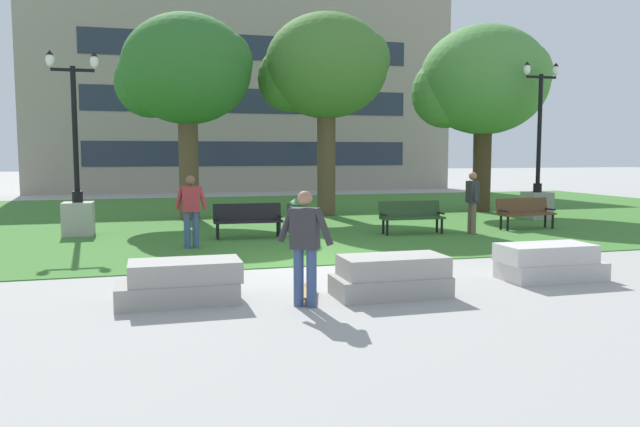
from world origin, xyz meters
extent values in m
plane|color=#A3A09B|center=(0.00, 0.00, 0.00)|extent=(140.00, 140.00, 0.00)
cube|color=#3D752D|center=(0.00, 10.00, 0.01)|extent=(40.00, 20.00, 0.02)
cube|color=#9E9991|center=(-2.94, -2.36, 0.16)|extent=(1.80, 0.90, 0.32)
cube|color=#A6A098|center=(-2.82, -2.36, 0.48)|extent=(1.66, 0.83, 0.32)
cube|color=#9E9991|center=(0.33, -2.79, 0.16)|extent=(1.80, 0.90, 0.32)
cube|color=#A6A098|center=(0.37, -2.79, 0.48)|extent=(1.66, 0.83, 0.32)
cube|color=#BCB7B2|center=(3.60, -2.34, 0.16)|extent=(1.80, 0.90, 0.32)
cube|color=beige|center=(3.47, -2.34, 0.48)|extent=(1.66, 0.83, 0.32)
cylinder|color=#384C7A|center=(-1.22, -3.05, 0.43)|extent=(0.15, 0.15, 0.86)
cylinder|color=#384C7A|center=(-1.05, -3.16, 0.43)|extent=(0.15, 0.15, 0.86)
cube|color=#2D2D30|center=(-1.14, -3.10, 1.16)|extent=(0.47, 0.42, 0.60)
cylinder|color=#2D2D30|center=(-1.36, -2.87, 1.20)|extent=(0.30, 0.24, 0.55)
cylinder|color=#2D2D30|center=(-0.92, -3.34, 1.20)|extent=(0.30, 0.24, 0.55)
sphere|color=#9E7051|center=(-1.14, -3.10, 1.60)|extent=(0.22, 0.22, 0.22)
cube|color=olive|center=(-0.96, -2.65, 0.09)|extent=(0.41, 0.82, 0.02)
cube|color=olive|center=(-0.83, -2.22, 0.11)|extent=(0.23, 0.17, 0.06)
cube|color=olive|center=(-1.08, -3.08, 0.11)|extent=(0.23, 0.17, 0.06)
cylinder|color=silver|center=(-1.00, -2.41, 0.03)|extent=(0.04, 0.06, 0.06)
cylinder|color=silver|center=(-0.79, -2.47, 0.03)|extent=(0.04, 0.06, 0.06)
cylinder|color=silver|center=(-1.12, -2.83, 0.03)|extent=(0.04, 0.06, 0.06)
cylinder|color=silver|center=(-0.91, -2.89, 0.03)|extent=(0.04, 0.06, 0.06)
cube|color=#284723|center=(3.69, 3.95, 0.46)|extent=(1.81, 0.49, 0.05)
cube|color=#284723|center=(3.70, 4.20, 0.69)|extent=(1.80, 0.17, 0.46)
cube|color=black|center=(2.85, 3.97, 0.58)|extent=(0.07, 0.40, 0.04)
cube|color=black|center=(4.53, 3.93, 0.58)|extent=(0.07, 0.40, 0.04)
cylinder|color=black|center=(2.89, 3.81, 0.23)|extent=(0.07, 0.07, 0.41)
cylinder|color=black|center=(4.49, 3.77, 0.23)|extent=(0.07, 0.07, 0.41)
cylinder|color=black|center=(2.90, 4.13, 0.23)|extent=(0.07, 0.07, 0.41)
cylinder|color=black|center=(4.50, 4.09, 0.23)|extent=(0.07, 0.07, 0.41)
cube|color=black|center=(-0.82, 4.29, 0.46)|extent=(1.82, 0.53, 0.05)
cube|color=black|center=(-0.81, 4.54, 0.69)|extent=(1.80, 0.21, 0.46)
cube|color=black|center=(-1.66, 4.33, 0.58)|extent=(0.08, 0.40, 0.04)
cube|color=black|center=(0.02, 4.25, 0.58)|extent=(0.08, 0.40, 0.04)
cylinder|color=black|center=(-1.63, 4.17, 0.23)|extent=(0.07, 0.07, 0.41)
cylinder|color=black|center=(-0.03, 4.09, 0.23)|extent=(0.07, 0.07, 0.41)
cylinder|color=black|center=(-1.61, 4.49, 0.23)|extent=(0.07, 0.07, 0.41)
cylinder|color=black|center=(-0.01, 4.41, 0.23)|extent=(0.07, 0.07, 0.41)
cube|color=brown|center=(7.39, 4.07, 0.46)|extent=(1.83, 0.60, 0.05)
cube|color=brown|center=(7.36, 4.32, 0.69)|extent=(1.80, 0.28, 0.46)
cube|color=black|center=(6.55, 4.00, 0.58)|extent=(0.09, 0.40, 0.04)
cube|color=black|center=(8.22, 4.15, 0.58)|extent=(0.09, 0.40, 0.04)
cylinder|color=black|center=(6.60, 3.84, 0.23)|extent=(0.07, 0.07, 0.41)
cylinder|color=black|center=(8.20, 3.98, 0.23)|extent=(0.07, 0.07, 0.41)
cylinder|color=black|center=(6.57, 4.16, 0.23)|extent=(0.07, 0.07, 0.41)
cylinder|color=black|center=(8.17, 4.30, 0.23)|extent=(0.07, 0.07, 0.41)
cube|color=gray|center=(9.43, 6.57, 0.47)|extent=(0.80, 0.80, 0.90)
cylinder|color=black|center=(9.43, 6.57, 1.07)|extent=(0.28, 0.28, 0.30)
cylinder|color=black|center=(9.43, 6.57, 2.90)|extent=(0.14, 0.14, 3.95)
cube|color=black|center=(9.43, 6.57, 4.77)|extent=(1.10, 0.08, 0.08)
ellipsoid|color=white|center=(8.88, 6.57, 5.01)|extent=(0.22, 0.22, 0.36)
cone|color=black|center=(8.88, 6.57, 5.21)|extent=(0.20, 0.20, 0.13)
ellipsoid|color=white|center=(9.98, 6.57, 5.01)|extent=(0.22, 0.22, 0.36)
cone|color=black|center=(9.98, 6.57, 5.21)|extent=(0.20, 0.20, 0.13)
cube|color=#ADA89E|center=(-5.18, 6.14, 0.47)|extent=(0.80, 0.80, 0.90)
cylinder|color=black|center=(-5.18, 6.14, 1.07)|extent=(0.28, 0.28, 0.30)
cylinder|color=black|center=(-5.18, 6.14, 2.74)|extent=(0.14, 0.14, 3.63)
cube|color=black|center=(-5.18, 6.14, 4.45)|extent=(1.10, 0.08, 0.08)
ellipsoid|color=white|center=(-5.73, 6.14, 4.69)|extent=(0.22, 0.22, 0.36)
cone|color=black|center=(-5.73, 6.14, 4.89)|extent=(0.20, 0.20, 0.13)
ellipsoid|color=white|center=(-4.63, 6.14, 4.69)|extent=(0.22, 0.22, 0.36)
cone|color=black|center=(-4.63, 6.14, 4.89)|extent=(0.20, 0.20, 0.13)
cylinder|color=#42301E|center=(8.92, 9.38, 1.84)|extent=(0.68, 0.68, 3.64)
ellipsoid|color=#4C893D|center=(8.92, 9.38, 4.97)|extent=(4.78, 4.78, 4.07)
sphere|color=#4C893D|center=(7.60, 9.86, 4.50)|extent=(2.63, 2.63, 2.63)
sphere|color=#4C893D|center=(10.12, 8.91, 5.21)|extent=(2.39, 2.39, 2.39)
cylinder|color=brown|center=(-2.00, 9.55, 1.93)|extent=(0.65, 0.65, 3.82)
ellipsoid|color=#2D6B28|center=(-2.00, 9.55, 5.02)|extent=(4.27, 4.27, 3.63)
sphere|color=#2D6B28|center=(-3.17, 9.98, 4.59)|extent=(2.35, 2.35, 2.35)
sphere|color=#2D6B28|center=(-0.93, 9.13, 5.23)|extent=(2.14, 2.14, 2.14)
cylinder|color=brown|center=(2.80, 9.51, 2.06)|extent=(0.65, 0.65, 4.09)
ellipsoid|color=#42752D|center=(2.80, 9.51, 5.29)|extent=(4.30, 4.30, 3.65)
sphere|color=#42752D|center=(1.62, 9.94, 4.86)|extent=(2.36, 2.36, 2.36)
sphere|color=#42752D|center=(3.88, 9.08, 5.50)|extent=(2.15, 2.15, 2.15)
cylinder|color=#234C28|center=(0.65, 5.15, 0.42)|extent=(0.48, 0.48, 0.80)
cone|color=#234C28|center=(0.65, 5.15, 0.90)|extent=(0.49, 0.49, 0.16)
cylinder|color=brown|center=(5.29, 3.47, 0.45)|extent=(0.15, 0.15, 0.86)
cylinder|color=brown|center=(5.31, 3.67, 0.45)|extent=(0.15, 0.15, 0.86)
cube|color=#2D2D30|center=(5.30, 3.57, 1.18)|extent=(0.28, 0.42, 0.60)
cylinder|color=#2D2D30|center=(5.28, 3.37, 1.21)|extent=(0.12, 0.23, 0.56)
cylinder|color=#2D2D30|center=(5.32, 3.77, 1.21)|extent=(0.12, 0.23, 0.56)
sphere|color=#9E7051|center=(5.30, 3.57, 1.62)|extent=(0.22, 0.22, 0.22)
cylinder|color=#384C7A|center=(-2.47, 2.96, 0.45)|extent=(0.15, 0.15, 0.86)
cylinder|color=#384C7A|center=(-2.27, 2.96, 0.45)|extent=(0.15, 0.15, 0.86)
cube|color=maroon|center=(-2.37, 2.96, 1.18)|extent=(0.40, 0.24, 0.60)
cylinder|color=maroon|center=(-2.63, 3.02, 1.21)|extent=(0.24, 0.10, 0.56)
cylinder|color=maroon|center=(-2.11, 2.89, 1.21)|extent=(0.24, 0.10, 0.56)
sphere|color=brown|center=(-2.37, 2.96, 1.62)|extent=(0.22, 0.22, 0.22)
cube|color=gray|center=(2.54, 24.50, 6.20)|extent=(24.83, 1.00, 12.41)
cube|color=#232D3D|center=(2.54, 23.98, 2.20)|extent=(18.62, 0.03, 1.40)
cube|color=#232D3D|center=(2.54, 23.98, 5.20)|extent=(18.62, 0.03, 1.40)
cube|color=#232D3D|center=(2.54, 23.98, 8.20)|extent=(18.62, 0.03, 1.40)
camera|label=1|loc=(-3.32, -11.85, 2.26)|focal=35.00mm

